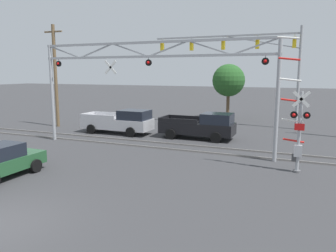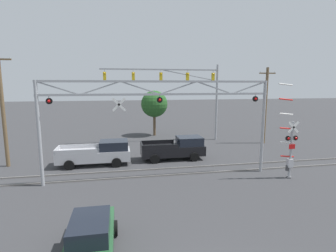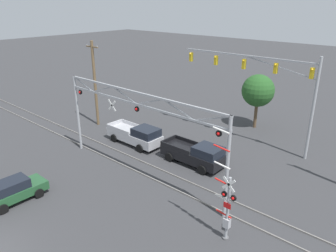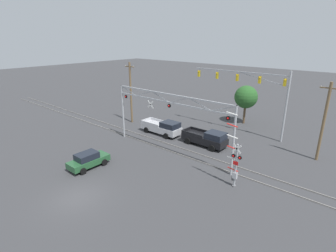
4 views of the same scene
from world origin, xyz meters
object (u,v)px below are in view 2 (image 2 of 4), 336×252
object	(u,v)px
traffic_signal_span	(186,87)
utility_pole_right	(266,105)
crossing_signal_mast	(290,148)
pickup_truck_lead	(176,148)
pickup_truck_following	(98,153)
crossing_gantry	(159,107)
background_tree_beyond_span	(154,104)
utility_pole_left	(3,109)
sedan_waiting	(91,237)

from	to	relation	value
traffic_signal_span	utility_pole_right	world-z (taller)	traffic_signal_span
crossing_signal_mast	pickup_truck_lead	distance (m)	8.84
pickup_truck_following	crossing_signal_mast	bearing A→B (deg)	-23.19
crossing_signal_mast	utility_pole_right	xyz separation A→B (m)	(4.18, 10.15, 2.06)
utility_pole_right	pickup_truck_following	bearing A→B (deg)	-164.69
crossing_gantry	pickup_truck_lead	size ratio (longest dim) A/B	2.84
crossing_gantry	pickup_truck_lead	bearing A→B (deg)	64.25
crossing_gantry	utility_pole_right	world-z (taller)	utility_pole_right
background_tree_beyond_span	utility_pole_left	bearing A→B (deg)	-141.40
crossing_gantry	traffic_signal_span	xyz separation A→B (m)	(4.72, 11.19, 1.25)
sedan_waiting	background_tree_beyond_span	world-z (taller)	background_tree_beyond_span
traffic_signal_span	background_tree_beyond_span	distance (m)	5.30
crossing_gantry	crossing_signal_mast	xyz separation A→B (m)	(8.52, -1.64, -2.70)
utility_pole_left	utility_pole_right	bearing A→B (deg)	9.05
traffic_signal_span	crossing_gantry	bearing A→B (deg)	-112.87
crossing_gantry	utility_pole_right	size ratio (longest dim) A/B	1.88
crossing_signal_mast	pickup_truck_following	xyz separation A→B (m)	(-12.83, 5.49, -1.16)
crossing_gantry	background_tree_beyond_span	size ratio (longest dim) A/B	2.72
traffic_signal_span	pickup_truck_lead	size ratio (longest dim) A/B	2.41
utility_pole_left	pickup_truck_lead	bearing A→B (deg)	-1.88
traffic_signal_span	utility_pole_right	distance (m)	8.63
pickup_truck_following	sedan_waiting	bearing A→B (deg)	-87.21
pickup_truck_following	utility_pole_left	bearing A→B (deg)	172.89
sedan_waiting	pickup_truck_lead	bearing A→B (deg)	64.02
crossing_signal_mast	sedan_waiting	xyz separation A→B (m)	(-12.27, -6.00, -1.32)
crossing_signal_mast	pickup_truck_following	bearing A→B (deg)	156.81
sedan_waiting	crossing_gantry	bearing A→B (deg)	63.90
crossing_signal_mast	pickup_truck_following	world-z (taller)	crossing_signal_mast
utility_pole_left	utility_pole_right	distance (m)	24.17
pickup_truck_following	background_tree_beyond_span	size ratio (longest dim) A/B	1.00
pickup_truck_lead	sedan_waiting	world-z (taller)	pickup_truck_lead
pickup_truck_following	utility_pole_left	world-z (taller)	utility_pole_left
crossing_gantry	sedan_waiting	size ratio (longest dim) A/B	3.82
crossing_signal_mast	pickup_truck_following	distance (m)	14.00
crossing_signal_mast	sedan_waiting	size ratio (longest dim) A/B	1.61
crossing_gantry	background_tree_beyond_span	distance (m)	15.07
crossing_gantry	crossing_signal_mast	world-z (taller)	crossing_gantry
crossing_signal_mast	utility_pole_right	world-z (taller)	utility_pole_right
pickup_truck_lead	pickup_truck_following	distance (m)	6.38
utility_pole_right	sedan_waiting	bearing A→B (deg)	-135.52
traffic_signal_span	utility_pole_right	bearing A→B (deg)	-18.58
pickup_truck_following	utility_pole_left	distance (m)	7.77
pickup_truck_lead	background_tree_beyond_span	world-z (taller)	background_tree_beyond_span
pickup_truck_lead	pickup_truck_following	xyz separation A→B (m)	(-6.37, -0.42, 0.00)
crossing_gantry	crossing_signal_mast	size ratio (longest dim) A/B	2.37
traffic_signal_span	pickup_truck_following	bearing A→B (deg)	-140.89
crossing_signal_mast	sedan_waiting	world-z (taller)	crossing_signal_mast
pickup_truck_lead	utility_pole_right	world-z (taller)	utility_pole_right
crossing_signal_mast	utility_pole_left	world-z (taller)	utility_pole_left
utility_pole_left	utility_pole_right	size ratio (longest dim) A/B	1.08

